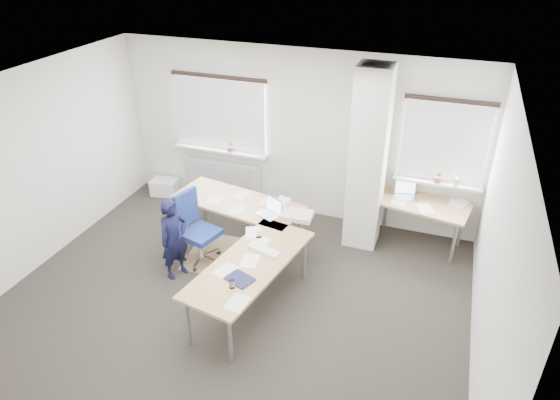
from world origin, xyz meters
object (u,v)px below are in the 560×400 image
(task_chair, at_px, (199,243))
(person, at_px, (174,239))
(desk_main, at_px, (247,232))
(desk_side, at_px, (422,205))

(task_chair, xyz_separation_m, person, (-0.15, -0.41, 0.29))
(desk_main, xyz_separation_m, desk_side, (2.18, 1.58, -0.01))
(task_chair, bearing_deg, person, -94.29)
(person, bearing_deg, desk_main, -44.71)
(desk_side, xyz_separation_m, person, (-3.12, -1.96, -0.09))
(task_chair, bearing_deg, desk_main, 12.22)
(desk_side, relative_size, task_chair, 1.37)
(desk_side, distance_m, task_chair, 3.37)
(person, bearing_deg, task_chair, 4.06)
(desk_main, xyz_separation_m, task_chair, (-0.79, 0.04, -0.39))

